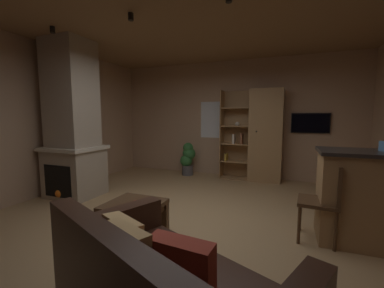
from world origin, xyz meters
name	(u,v)px	position (x,y,z in m)	size (l,w,h in m)	color
floor	(181,225)	(0.00, 0.00, -0.01)	(5.72, 6.00, 0.02)	tan
wall_back	(231,119)	(0.00, 3.03, 1.38)	(5.84, 0.06, 2.77)	tan
wall_left	(27,120)	(-2.89, 0.00, 1.38)	(0.06, 6.00, 2.77)	tan
ceiling	(180,7)	(0.00, 0.00, 2.78)	(5.72, 6.00, 0.02)	#8E6B47
window_pane_back	(215,120)	(-0.39, 3.00, 1.37)	(0.75, 0.01, 0.89)	white
stone_fireplace	(73,128)	(-2.31, 0.42, 1.25)	(0.93, 0.84, 2.77)	tan
bookshelf_cabinet	(261,136)	(0.75, 2.76, 1.02)	(1.36, 0.41, 2.05)	#A87F51
coffee_table	(134,211)	(-0.34, -0.58, 0.36)	(0.62, 0.59, 0.45)	#4C331E
table_book_0	(136,204)	(-0.27, -0.62, 0.47)	(0.13, 0.10, 0.03)	#B22D2D
dining_chair	(326,197)	(1.72, 0.20, 0.53)	(0.45, 0.45, 0.92)	#4C331E
potted_floor_plant	(188,158)	(-1.00, 2.65, 0.43)	(0.36, 0.37, 0.81)	#4C4C51
wall_mounted_tv	(310,123)	(1.74, 2.97, 1.31)	(0.77, 0.06, 0.43)	black
track_light_spot_0	(52,30)	(-1.95, -0.17, 2.70)	(0.07, 0.07, 0.09)	black
track_light_spot_1	(131,17)	(-0.62, -0.14, 2.70)	(0.07, 0.07, 0.09)	black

